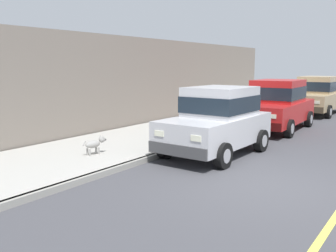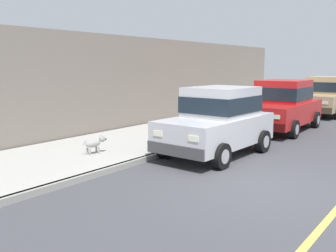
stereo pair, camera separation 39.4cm
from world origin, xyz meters
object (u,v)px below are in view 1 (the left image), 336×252
object	(u,v)px
car_red_sedan	(277,104)
car_tan_sedan	(317,95)
dog_grey	(95,144)
car_silver_hatchback	(217,120)

from	to	relation	value
car_red_sedan	car_tan_sedan	size ratio (longest dim) A/B	1.01
car_red_sedan	dog_grey	xyz separation A→B (m)	(-2.29, -7.42, -0.55)
car_tan_sedan	car_red_sedan	bearing A→B (deg)	-90.65
dog_grey	car_silver_hatchback	bearing A→B (deg)	45.80
car_silver_hatchback	dog_grey	size ratio (longest dim) A/B	5.11
car_silver_hatchback	car_tan_sedan	bearing A→B (deg)	89.94
car_tan_sedan	dog_grey	distance (m)	13.50
car_red_sedan	dog_grey	world-z (taller)	car_red_sedan
car_red_sedan	car_silver_hatchback	bearing A→B (deg)	-89.37
car_silver_hatchback	car_red_sedan	size ratio (longest dim) A/B	0.83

